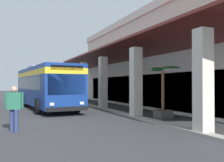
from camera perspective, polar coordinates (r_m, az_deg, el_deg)
ground at (r=22.29m, az=9.25°, el=-5.54°), size 120.00×120.00×0.00m
curb_strip at (r=19.02m, az=-2.49°, el=-6.20°), size 31.42×0.50×0.12m
plaza_building at (r=24.14m, az=19.52°, el=4.10°), size 26.48×16.61×7.77m
transit_bus at (r=20.04m, az=-14.97°, el=-0.76°), size 11.38×3.49×3.34m
pedestrian at (r=10.48m, az=-21.36°, el=-5.32°), size 0.35×0.68×1.79m
potted_palm at (r=13.95m, az=11.51°, el=-5.01°), size 1.63×1.86×2.89m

